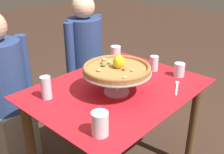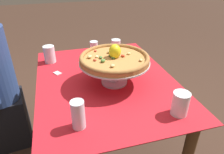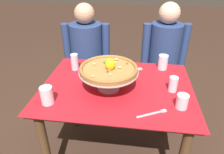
{
  "view_description": "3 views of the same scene",
  "coord_description": "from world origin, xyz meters",
  "px_view_note": "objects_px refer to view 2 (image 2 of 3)",
  "views": [
    {
      "loc": [
        -1.12,
        -0.97,
        1.47
      ],
      "look_at": [
        -0.08,
        -0.03,
        0.83
      ],
      "focal_mm": 42.35,
      "sensor_mm": 36.0,
      "label": 1
    },
    {
      "loc": [
        -1.08,
        0.26,
        1.37
      ],
      "look_at": [
        -0.05,
        -0.03,
        0.76
      ],
      "focal_mm": 33.25,
      "sensor_mm": 36.0,
      "label": 2
    },
    {
      "loc": [
        0.13,
        -1.24,
        1.52
      ],
      "look_at": [
        -0.03,
        -0.01,
        0.81
      ],
      "focal_mm": 32.79,
      "sensor_mm": 36.0,
      "label": 3
    }
  ],
  "objects_px": {
    "pizza": "(114,58)",
    "water_glass_back_right": "(50,55)",
    "water_glass_front_right": "(116,46)",
    "pizza_stand": "(114,66)",
    "sugar_packet": "(57,73)",
    "water_glass_back_left": "(78,116)",
    "dinner_fork": "(133,58)",
    "water_glass_front_left": "(180,105)",
    "water_glass_side_right": "(94,49)"
  },
  "relations": [
    {
      "from": "pizza",
      "to": "water_glass_back_right",
      "type": "xyz_separation_m",
      "value": [
        0.4,
        0.36,
        -0.11
      ]
    },
    {
      "from": "pizza",
      "to": "water_glass_front_right",
      "type": "distance_m",
      "value": 0.51
    },
    {
      "from": "pizza_stand",
      "to": "sugar_packet",
      "type": "height_order",
      "value": "pizza_stand"
    },
    {
      "from": "water_glass_back_left",
      "to": "dinner_fork",
      "type": "bearing_deg",
      "value": -38.19
    },
    {
      "from": "pizza_stand",
      "to": "dinner_fork",
      "type": "height_order",
      "value": "pizza_stand"
    },
    {
      "from": "water_glass_front_left",
      "to": "pizza",
      "type": "bearing_deg",
      "value": 30.9
    },
    {
      "from": "pizza",
      "to": "water_glass_back_right",
      "type": "distance_m",
      "value": 0.55
    },
    {
      "from": "dinner_fork",
      "to": "water_glass_side_right",
      "type": "bearing_deg",
      "value": 62.58
    },
    {
      "from": "water_glass_back_right",
      "to": "pizza_stand",
      "type": "bearing_deg",
      "value": -137.8
    },
    {
      "from": "pizza_stand",
      "to": "pizza",
      "type": "distance_m",
      "value": 0.05
    },
    {
      "from": "dinner_fork",
      "to": "sugar_packet",
      "type": "distance_m",
      "value": 0.57
    },
    {
      "from": "pizza",
      "to": "sugar_packet",
      "type": "distance_m",
      "value": 0.42
    },
    {
      "from": "pizza",
      "to": "dinner_fork",
      "type": "height_order",
      "value": "pizza"
    },
    {
      "from": "water_glass_front_left",
      "to": "sugar_packet",
      "type": "height_order",
      "value": "water_glass_front_left"
    },
    {
      "from": "pizza",
      "to": "sugar_packet",
      "type": "xyz_separation_m",
      "value": [
        0.21,
        0.32,
        -0.16
      ]
    },
    {
      "from": "pizza_stand",
      "to": "sugar_packet",
      "type": "bearing_deg",
      "value": 57.31
    },
    {
      "from": "pizza_stand",
      "to": "dinner_fork",
      "type": "bearing_deg",
      "value": -37.8
    },
    {
      "from": "pizza_stand",
      "to": "pizza",
      "type": "relative_size",
      "value": 1.02
    },
    {
      "from": "sugar_packet",
      "to": "pizza",
      "type": "bearing_deg",
      "value": -122.62
    },
    {
      "from": "water_glass_side_right",
      "to": "water_glass_back_left",
      "type": "distance_m",
      "value": 0.79
    },
    {
      "from": "water_glass_front_right",
      "to": "dinner_fork",
      "type": "distance_m",
      "value": 0.19
    },
    {
      "from": "water_glass_front_right",
      "to": "water_glass_back_left",
      "type": "relative_size",
      "value": 0.69
    },
    {
      "from": "water_glass_back_right",
      "to": "sugar_packet",
      "type": "xyz_separation_m",
      "value": [
        -0.19,
        -0.04,
        -0.05
      ]
    },
    {
      "from": "water_glass_side_right",
      "to": "sugar_packet",
      "type": "distance_m",
      "value": 0.38
    },
    {
      "from": "pizza",
      "to": "water_glass_back_right",
      "type": "relative_size",
      "value": 3.3
    },
    {
      "from": "water_glass_side_right",
      "to": "water_glass_front_right",
      "type": "distance_m",
      "value": 0.19
    },
    {
      "from": "water_glass_front_left",
      "to": "water_glass_side_right",
      "type": "bearing_deg",
      "value": 17.21
    },
    {
      "from": "water_glass_front_right",
      "to": "water_glass_front_left",
      "type": "relative_size",
      "value": 0.79
    },
    {
      "from": "water_glass_back_left",
      "to": "dinner_fork",
      "type": "distance_m",
      "value": 0.8
    },
    {
      "from": "water_glass_side_right",
      "to": "dinner_fork",
      "type": "height_order",
      "value": "water_glass_side_right"
    },
    {
      "from": "water_glass_side_right",
      "to": "water_glass_front_left",
      "type": "bearing_deg",
      "value": -162.79
    },
    {
      "from": "water_glass_back_left",
      "to": "pizza",
      "type": "bearing_deg",
      "value": -38.5
    },
    {
      "from": "water_glass_front_left",
      "to": "pizza_stand",
      "type": "bearing_deg",
      "value": 30.92
    },
    {
      "from": "pizza",
      "to": "sugar_packet",
      "type": "relative_size",
      "value": 7.92
    },
    {
      "from": "dinner_fork",
      "to": "sugar_packet",
      "type": "xyz_separation_m",
      "value": [
        -0.1,
        0.56,
        -0.0
      ]
    },
    {
      "from": "sugar_packet",
      "to": "water_glass_front_left",
      "type": "bearing_deg",
      "value": -136.46
    },
    {
      "from": "water_glass_front_right",
      "to": "water_glass_front_left",
      "type": "bearing_deg",
      "value": -175.64
    },
    {
      "from": "water_glass_back_left",
      "to": "pizza_stand",
      "type": "bearing_deg",
      "value": -38.57
    },
    {
      "from": "water_glass_back_left",
      "to": "water_glass_back_right",
      "type": "xyz_separation_m",
      "value": [
        0.72,
        0.11,
        -0.01
      ]
    },
    {
      "from": "pizza",
      "to": "water_glass_front_right",
      "type": "relative_size",
      "value": 4.3
    },
    {
      "from": "pizza",
      "to": "dinner_fork",
      "type": "xyz_separation_m",
      "value": [
        0.3,
        -0.24,
        -0.16
      ]
    },
    {
      "from": "water_glass_back_right",
      "to": "dinner_fork",
      "type": "relative_size",
      "value": 0.65
    },
    {
      "from": "water_glass_side_right",
      "to": "water_glass_back_left",
      "type": "xyz_separation_m",
      "value": [
        -0.76,
        0.22,
        0.01
      ]
    },
    {
      "from": "pizza_stand",
      "to": "water_glass_back_right",
      "type": "bearing_deg",
      "value": 42.2
    },
    {
      "from": "pizza",
      "to": "dinner_fork",
      "type": "distance_m",
      "value": 0.41
    },
    {
      "from": "water_glass_front_left",
      "to": "water_glass_back_right",
      "type": "relative_size",
      "value": 0.97
    },
    {
      "from": "water_glass_front_left",
      "to": "water_glass_back_right",
      "type": "bearing_deg",
      "value": 37.26
    },
    {
      "from": "water_glass_back_left",
      "to": "water_glass_front_left",
      "type": "relative_size",
      "value": 1.15
    },
    {
      "from": "water_glass_front_left",
      "to": "dinner_fork",
      "type": "distance_m",
      "value": 0.67
    },
    {
      "from": "water_glass_side_right",
      "to": "water_glass_front_right",
      "type": "xyz_separation_m",
      "value": [
        0.03,
        -0.18,
        -0.01
      ]
    }
  ]
}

